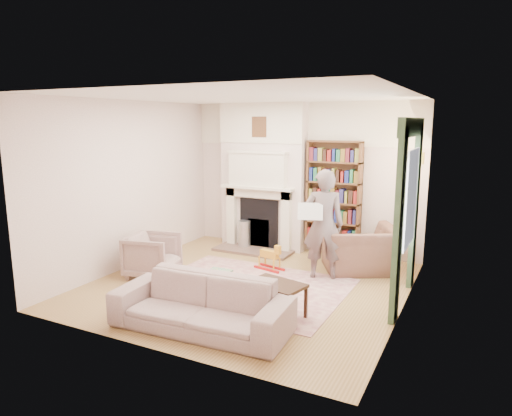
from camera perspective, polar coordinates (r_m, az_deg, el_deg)
The scene contains 25 objects.
floor at distance 7.06m, azimuth -0.92°, elevation -9.55°, with size 4.50×4.50×0.00m, color olive.
ceiling at distance 6.63m, azimuth -1.00°, elevation 13.79°, with size 4.50×4.50×0.00m, color white.
wall_back at distance 8.74m, azimuth 5.90°, elevation 3.81°, with size 4.50×4.50×0.00m, color white.
wall_front at distance 4.85m, azimuth -13.35°, elevation -2.04°, with size 4.50×4.50×0.00m, color white.
wall_left at distance 7.98m, azimuth -15.44°, elevation 2.82°, with size 4.50×4.50×0.00m, color white.
wall_right at distance 6.01m, azimuth 18.41°, elevation 0.14°, with size 4.50×4.50×0.00m, color white.
fireplace at distance 8.85m, azimuth 0.88°, elevation 3.86°, with size 1.70×0.58×2.80m.
bookcase at distance 8.44m, azimuth 9.68°, elevation 1.92°, with size 1.00×0.24×1.85m, color brown.
window at distance 6.40m, azimuth 18.83°, elevation 1.19°, with size 0.02×0.90×1.30m, color silver.
curtain_left at distance 5.77m, azimuth 17.36°, elevation -2.26°, with size 0.07×0.32×2.40m, color #30482E.
curtain_right at distance 7.13m, azimuth 19.22°, elevation 0.06°, with size 0.07×0.32×2.40m, color #30482E.
pelmet at distance 6.33m, azimuth 18.94°, elevation 9.55°, with size 0.09×1.70×0.24m, color #30482E.
wall_sconce at distance 7.46m, azimuth 18.67°, elevation 5.97°, with size 0.20×0.24×0.24m, color gold, non-canonical shape.
rug at distance 6.94m, azimuth -1.06°, elevation -9.86°, with size 2.84×2.19×0.01m, color beige.
armchair_reading at distance 7.75m, azimuth 12.90°, elevation -5.03°, with size 1.16×1.01×0.75m, color #53352C.
armchair_left at distance 7.53m, azimuth -12.78°, elevation -5.76°, with size 0.73×0.75×0.69m, color #BDAC9C.
sofa at distance 5.58m, azimuth -6.89°, elevation -11.85°, with size 2.14×0.84×0.63m, color #BEAF9D.
man_reading at distance 7.19m, azimuth 8.42°, elevation -2.06°, with size 0.63×0.42×1.74m, color #5E4E4B.
newspaper at distance 7.00m, azimuth 6.80°, elevation -0.43°, with size 0.38×0.02×0.27m, color beige.
coffee_table at distance 5.90m, azimuth 2.54°, elevation -11.40°, with size 0.70×0.45×0.45m, color #341B12, non-canonical shape.
paraffin_heater at distance 8.93m, azimuth -1.46°, elevation -3.34°, with size 0.24×0.24×0.55m, color #B8BBC0.
rocking_horse at distance 7.65m, azimuth 1.68°, elevation -6.14°, with size 0.52×0.21×0.45m, color gold, non-canonical shape.
board_game at distance 7.55m, azimuth -4.80°, elevation -8.00°, with size 0.37×0.37×0.03m, color #CFCA49.
game_box_lid at distance 7.32m, azimuth -4.80°, elevation -8.52°, with size 0.30×0.20×0.05m, color red.
comic_annuals at distance 6.58m, azimuth -0.12°, elevation -10.92°, with size 0.71×0.63×0.02m.
Camera 1 is at (3.06, -5.87, 2.45)m, focal length 32.00 mm.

